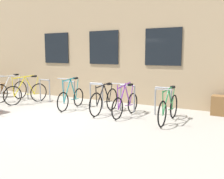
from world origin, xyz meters
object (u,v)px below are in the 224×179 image
object	(u,v)px
bicycle_green	(168,108)
bicycle_black	(104,101)
bicycle_white	(10,91)
bicycle_yellow	(26,93)
bicycle_purple	(125,104)
planter_box	(224,106)
bicycle_teal	(71,97)

from	to	relation	value
bicycle_green	bicycle_black	xyz separation A→B (m)	(-2.11, 0.06, 0.01)
bicycle_white	bicycle_yellow	bearing A→B (deg)	-4.01
bicycle_white	bicycle_black	size ratio (longest dim) A/B	1.01
bicycle_white	bicycle_green	bearing A→B (deg)	-0.65
bicycle_yellow	bicycle_purple	bearing A→B (deg)	0.56
planter_box	bicycle_yellow	bearing A→B (deg)	-167.25
bicycle_teal	bicycle_yellow	bearing A→B (deg)	-177.99
bicycle_green	bicycle_black	distance (m)	2.11
bicycle_green	planter_box	distance (m)	1.99
bicycle_teal	bicycle_green	bearing A→B (deg)	-1.33
bicycle_green	bicycle_purple	bearing A→B (deg)	177.98
bicycle_green	bicycle_purple	xyz separation A→B (m)	(-1.35, 0.05, -0.01)
bicycle_white	bicycle_yellow	xyz separation A→B (m)	(0.96, -0.07, -0.01)
bicycle_yellow	bicycle_black	distance (m)	3.44
bicycle_yellow	bicycle_teal	bearing A→B (deg)	2.01
bicycle_green	bicycle_white	xyz separation A→B (m)	(-6.51, 0.07, 0.02)
bicycle_purple	bicycle_black	xyz separation A→B (m)	(-0.75, 0.01, 0.02)
bicycle_teal	bicycle_white	distance (m)	3.05
bicycle_black	planter_box	xyz separation A→B (m)	(3.36, 1.48, -0.09)
bicycle_black	planter_box	world-z (taller)	bicycle_black
bicycle_teal	planter_box	xyz separation A→B (m)	(4.70, 1.46, -0.08)
bicycle_purple	planter_box	xyz separation A→B (m)	(2.60, 1.50, -0.07)
bicycle_white	bicycle_black	bearing A→B (deg)	-0.16
bicycle_purple	bicycle_yellow	distance (m)	4.20
bicycle_white	bicycle_yellow	world-z (taller)	bicycle_yellow
bicycle_green	bicycle_teal	size ratio (longest dim) A/B	1.10
bicycle_green	bicycle_teal	bearing A→B (deg)	178.67
bicycle_green	bicycle_black	bearing A→B (deg)	178.32
bicycle_black	planter_box	size ratio (longest dim) A/B	2.53
bicycle_black	bicycle_green	bearing A→B (deg)	-1.68
bicycle_purple	planter_box	world-z (taller)	bicycle_purple
bicycle_teal	bicycle_white	xyz separation A→B (m)	(-3.05, -0.01, 0.03)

